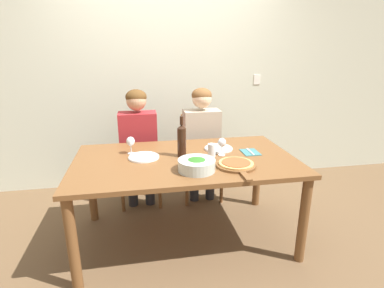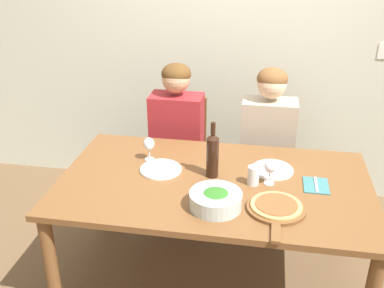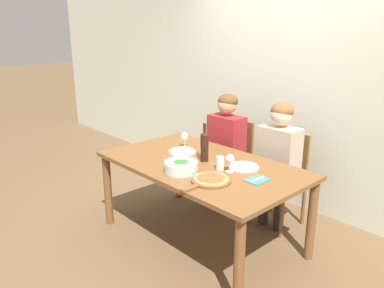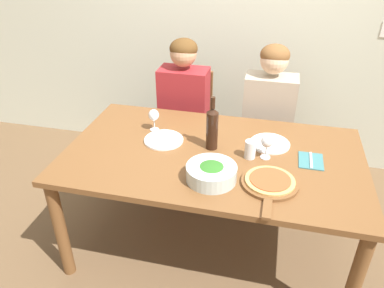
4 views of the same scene
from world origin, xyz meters
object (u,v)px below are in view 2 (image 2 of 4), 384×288
chair_left (180,152)px  person_man (268,136)px  water_tumbler (253,175)px  wine_glass_left (149,145)px  fork_on_napkin (316,185)px  wine_bottle (213,154)px  broccoli_bowl (216,200)px  dinner_plate_left (161,169)px  wine_glass_right (270,168)px  pizza_on_board (276,208)px  person_woman (176,129)px  dinner_plate_right (272,169)px  chair_right (266,159)px

chair_left → person_man: (0.67, -0.11, 0.24)m
person_man → water_tumbler: bearing=-95.7°
wine_glass_left → fork_on_napkin: size_ratio=0.84×
wine_bottle → broccoli_bowl: size_ratio=1.23×
dinner_plate_left → wine_glass_right: wine_glass_right is taller
person_man → water_tumbler: person_man is taller
chair_left → dinner_plate_left: chair_left is taller
dinner_plate_left → pizza_on_board: 0.76m
person_woman → wine_glass_right: (0.69, -0.70, 0.11)m
chair_left → person_woman: (0.00, -0.11, 0.24)m
dinner_plate_right → pizza_on_board: size_ratio=0.56×
broccoli_bowl → water_tumbler: (0.18, 0.28, 0.01)m
wine_glass_right → fork_on_napkin: 0.28m
chair_right → person_woman: bearing=-170.6°
chair_left → chair_right: (0.67, 0.00, 0.00)m
dinner_plate_right → wine_glass_left: size_ratio=1.66×
person_man → dinner_plate_left: 0.90m
broccoli_bowl → dinner_plate_left: (-0.38, 0.34, -0.04)m
wine_bottle → wine_glass_right: 0.34m
wine_glass_left → wine_glass_right: size_ratio=1.00×
fork_on_napkin → dinner_plate_left: bearing=178.3°
dinner_plate_left → fork_on_napkin: size_ratio=1.40×
chair_left → wine_bottle: bearing=-65.4°
dinner_plate_right → person_man: bearing=93.9°
broccoli_bowl → water_tumbler: 0.33m
chair_right → wine_glass_left: 1.03m
dinner_plate_left → person_woman: bearing=93.4°
wine_bottle → water_tumbler: bearing=-11.9°
chair_right → wine_bottle: 0.92m
person_man → wine_bottle: person_man is taller
person_man → fork_on_napkin: (0.28, -0.68, 0.01)m
wine_glass_left → water_tumbler: 0.69m
dinner_plate_left → fork_on_napkin: dinner_plate_left is taller
water_tumbler → fork_on_napkin: bearing=5.9°
wine_bottle → wine_glass_left: wine_bottle is taller
person_woman → dinner_plate_left: size_ratio=4.89×
chair_right → pizza_on_board: bearing=-86.8°
chair_right → wine_glass_right: bearing=-88.6°
person_woman → fork_on_napkin: bearing=-35.5°
person_woman → person_man: bearing=0.0°
wine_bottle → dinner_plate_left: wine_bottle is taller
pizza_on_board → fork_on_napkin: pizza_on_board is taller
person_man → pizza_on_board: size_ratio=2.75×
person_woman → person_man: (0.67, 0.00, 0.00)m
wine_bottle → dinner_plate_right: size_ratio=1.36×
pizza_on_board → person_man: bearing=93.6°
chair_left → wine_bottle: size_ratio=2.69×
chair_right → dinner_plate_left: (-0.63, -0.76, 0.26)m
chair_right → broccoli_bowl: bearing=-102.9°
chair_left → pizza_on_board: (0.73, -1.08, 0.27)m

